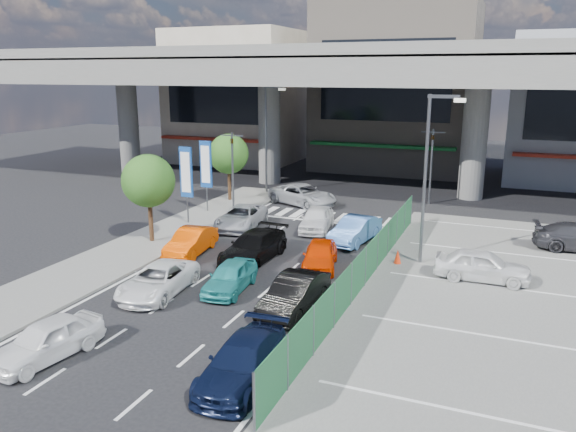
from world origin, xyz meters
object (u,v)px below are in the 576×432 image
at_px(street_lamp_right, 430,166).
at_px(van_white_back_left, 46,340).
at_px(traffic_light_left, 232,152).
at_px(hatch_black_mid_right, 295,294).
at_px(sedan_black_mid, 254,247).
at_px(minivan_navy_back, 243,361).
at_px(parked_sedan_white, 482,265).
at_px(traffic_light_right, 432,148).
at_px(signboard_near, 186,174).
at_px(signboard_far, 206,166).
at_px(crossing_wagon_silver, 303,195).
at_px(sedan_white_mid_left, 158,280).
at_px(street_lamp_left, 268,130).
at_px(taxi_orange_left, 191,242).
at_px(kei_truck_front_right, 355,230).
at_px(taxi_orange_right, 320,255).
at_px(tree_near, 148,181).
at_px(taxi_teal_mid, 230,277).
at_px(sedan_white_front_mid, 317,219).
at_px(tree_far, 229,154).
at_px(wagon_silver_front_left, 241,217).
at_px(traffic_cone, 398,256).

relative_size(street_lamp_right, van_white_back_left, 2.11).
bearing_deg(traffic_light_left, hatch_black_mid_right, -54.37).
distance_m(traffic_light_left, sedan_black_mid, 10.73).
xyz_separation_m(minivan_navy_back, parked_sedan_white, (6.05, 11.30, 0.12)).
distance_m(traffic_light_right, street_lamp_right, 13.13).
bearing_deg(signboard_near, signboard_far, 97.59).
bearing_deg(crossing_wagon_silver, hatch_black_mid_right, -136.89).
relative_size(van_white_back_left, sedan_white_mid_left, 0.87).
relative_size(street_lamp_left, minivan_navy_back, 1.84).
bearing_deg(minivan_navy_back, sedan_white_mid_left, 139.67).
distance_m(traffic_light_left, taxi_orange_left, 9.74).
relative_size(street_lamp_left, kei_truck_front_right, 1.91).
height_order(minivan_navy_back, hatch_black_mid_right, hatch_black_mid_right).
distance_m(street_lamp_left, hatch_black_mid_right, 22.10).
xyz_separation_m(van_white_back_left, taxi_orange_right, (5.32, 11.42, -0.01)).
bearing_deg(tree_near, street_lamp_right, 8.03).
height_order(taxi_teal_mid, sedan_white_front_mid, sedan_white_front_mid).
bearing_deg(tree_far, crossing_wagon_silver, 9.79).
relative_size(taxi_orange_right, wagon_silver_front_left, 0.81).
relative_size(street_lamp_right, traffic_cone, 11.67).
height_order(tree_near, traffic_cone, tree_near).
bearing_deg(van_white_back_left, traffic_cone, 66.76).
distance_m(traffic_light_right, signboard_far, 15.38).
relative_size(traffic_light_left, signboard_far, 1.11).
relative_size(tree_near, taxi_orange_left, 1.21).
relative_size(street_lamp_left, parked_sedan_white, 1.96).
relative_size(kei_truck_front_right, parked_sedan_white, 1.03).
bearing_deg(taxi_orange_right, kei_truck_front_right, 71.02).
bearing_deg(tree_near, hatch_black_mid_right, -27.47).
xyz_separation_m(street_lamp_left, signboard_near, (-0.87, -10.01, -1.71)).
height_order(tree_far, crossing_wagon_silver, tree_far).
bearing_deg(sedan_white_mid_left, street_lamp_left, 95.88).
relative_size(signboard_far, sedan_black_mid, 0.99).
height_order(street_lamp_right, hatch_black_mid_right, street_lamp_right).
bearing_deg(hatch_black_mid_right, taxi_teal_mid, 167.09).
distance_m(sedan_white_mid_left, taxi_orange_right, 7.57).
bearing_deg(wagon_silver_front_left, sedan_white_front_mid, 7.77).
bearing_deg(street_lamp_right, tree_near, -171.97).
distance_m(traffic_light_right, van_white_back_left, 28.26).
distance_m(sedan_white_mid_left, sedan_black_mid, 5.69).
relative_size(signboard_near, parked_sedan_white, 1.15).
height_order(hatch_black_mid_right, kei_truck_front_right, same).
bearing_deg(signboard_near, crossing_wagon_silver, 58.03).
xyz_separation_m(signboard_near, tree_far, (-0.60, 6.51, 0.32)).
distance_m(taxi_orange_right, kei_truck_front_right, 4.66).
bearing_deg(sedan_black_mid, parked_sedan_white, 8.78).
bearing_deg(taxi_teal_mid, sedan_white_mid_left, -156.34).
bearing_deg(street_lamp_right, sedan_black_mid, -161.71).
relative_size(signboard_near, van_white_back_left, 1.24).
relative_size(street_lamp_left, van_white_back_left, 2.11).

